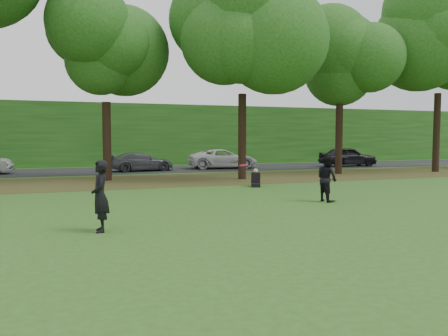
{
  "coord_description": "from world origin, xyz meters",
  "views": [
    {
      "loc": [
        -4.94,
        -9.72,
        2.27
      ],
      "look_at": [
        -0.28,
        3.28,
        1.3
      ],
      "focal_mm": 35.0,
      "sensor_mm": 36.0,
      "label": 1
    }
  ],
  "objects_px": {
    "frisbee": "(244,165)",
    "player_left": "(100,196)",
    "player_right": "(327,178)",
    "seated_person": "(256,180)"
  },
  "relations": [
    {
      "from": "frisbee",
      "to": "player_left",
      "type": "bearing_deg",
      "value": -160.61
    },
    {
      "from": "player_right",
      "to": "frisbee",
      "type": "distance_m",
      "value": 3.74
    },
    {
      "from": "player_right",
      "to": "frisbee",
      "type": "relative_size",
      "value": 4.3
    },
    {
      "from": "player_left",
      "to": "player_right",
      "type": "relative_size",
      "value": 1.05
    },
    {
      "from": "seated_person",
      "to": "frisbee",
      "type": "bearing_deg",
      "value": -94.04
    },
    {
      "from": "seated_person",
      "to": "player_left",
      "type": "bearing_deg",
      "value": -111.24
    },
    {
      "from": "player_left",
      "to": "seated_person",
      "type": "bearing_deg",
      "value": 135.63
    },
    {
      "from": "player_right",
      "to": "seated_person",
      "type": "height_order",
      "value": "player_right"
    },
    {
      "from": "player_left",
      "to": "frisbee",
      "type": "distance_m",
      "value": 4.64
    },
    {
      "from": "player_left",
      "to": "player_right",
      "type": "bearing_deg",
      "value": 107.13
    }
  ]
}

